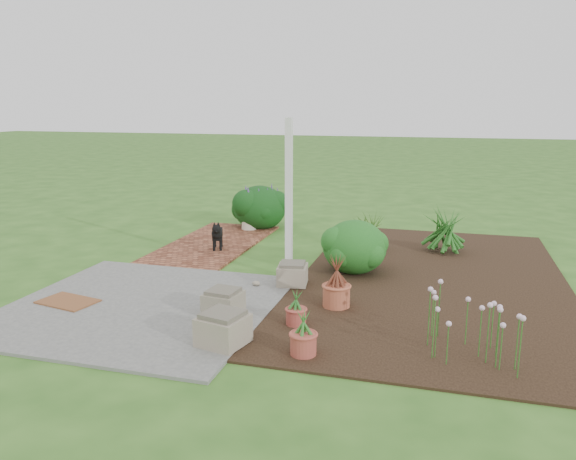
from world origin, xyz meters
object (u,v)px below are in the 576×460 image
(cream_ceramic_urn, at_px, (249,219))
(evergreen_shrub, at_px, (355,245))
(black_dog, at_px, (217,234))
(stone_trough_near, at_px, (223,330))

(cream_ceramic_urn, xyz_separation_m, evergreen_shrub, (2.71, -2.48, 0.21))
(black_dog, xyz_separation_m, cream_ceramic_urn, (-0.03, 1.82, -0.09))
(cream_ceramic_urn, bearing_deg, evergreen_shrub, -42.50)
(black_dog, distance_m, evergreen_shrub, 2.76)
(stone_trough_near, xyz_separation_m, black_dog, (-1.72, 3.89, 0.14))
(evergreen_shrub, bearing_deg, black_dog, 166.03)
(stone_trough_near, bearing_deg, black_dog, 113.87)
(cream_ceramic_urn, height_order, evergreen_shrub, evergreen_shrub)
(stone_trough_near, relative_size, cream_ceramic_urn, 1.13)
(stone_trough_near, xyz_separation_m, cream_ceramic_urn, (-1.75, 5.70, 0.05))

